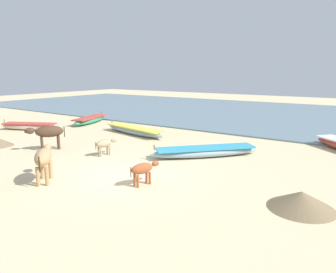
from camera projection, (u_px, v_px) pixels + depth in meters
The scene contains 11 objects.
ground at pixel (123, 176), 10.52m from camera, with size 80.00×80.00×0.00m, color beige.
sea_water at pixel (278, 115), 25.47m from camera, with size 60.00×20.00×0.08m, color slate.
fishing_boat_1 at pixel (90, 120), 21.28m from camera, with size 1.99×3.73×0.64m.
fishing_boat_3 at pixel (30, 126), 18.90m from camera, with size 3.60×2.34×0.61m.
fishing_boat_4 at pixel (205, 151), 12.85m from camera, with size 3.77×3.99×0.61m.
fishing_boat_5 at pixel (134, 130), 17.54m from camera, with size 4.81×1.71×0.60m.
cow_adult_tan at pixel (44, 158), 9.83m from camera, with size 1.39×1.36×1.08m.
calf_near_rust at pixel (143, 169), 9.59m from camera, with size 0.51×1.07×0.70m.
calf_far_dun at pixel (105, 144), 13.02m from camera, with size 0.42×1.04×0.68m.
cow_second_adult_dark at pixel (48, 132), 13.97m from camera, with size 1.17×1.54×1.09m.
debris_pile_1 at pixel (301, 200), 7.95m from camera, with size 1.70×1.70×0.46m, color #7A6647.
Camera 1 is at (6.97, -7.38, 3.42)m, focal length 33.37 mm.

